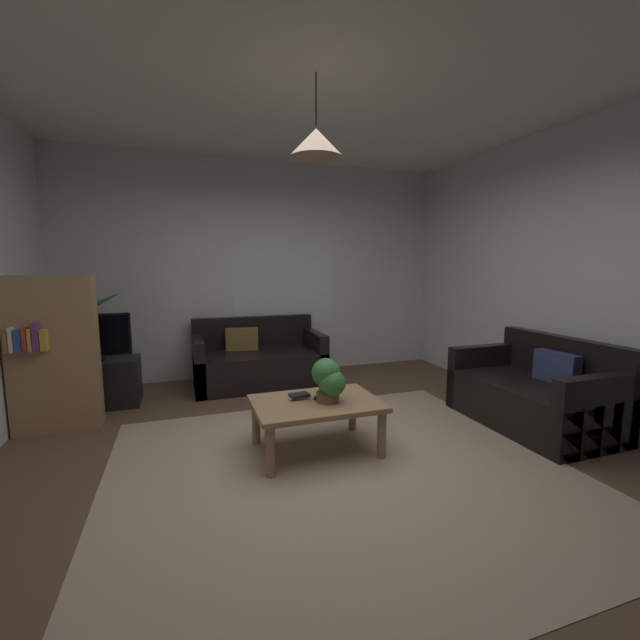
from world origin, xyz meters
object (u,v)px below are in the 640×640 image
object	(u,v)px
remote_on_table_0	(324,398)
tv_stand	(94,384)
potted_plant_on_table	(329,379)
book_on_table_1	(299,395)
book_on_table_0	(298,397)
potted_palm_corner	(80,345)
pendant_lamp	(316,143)
tv	(90,337)
couch_under_window	(258,363)
coffee_table	(316,409)
bookshelf_corner	(53,354)
couch_right_side	(534,396)

from	to	relation	value
remote_on_table_0	tv_stand	bearing A→B (deg)	-110.07
potted_plant_on_table	tv_stand	bearing A→B (deg)	138.15
book_on_table_1	tv_stand	distance (m)	2.43
book_on_table_0	potted_palm_corner	bearing A→B (deg)	133.82
book_on_table_0	pendant_lamp	distance (m)	1.96
tv	pendant_lamp	distance (m)	3.03
remote_on_table_0	tv	bearing A→B (deg)	-109.71
couch_under_window	coffee_table	size ratio (longest dim) A/B	1.57
bookshelf_corner	book_on_table_1	bearing A→B (deg)	-28.37
coffee_table	pendant_lamp	bearing A→B (deg)	-45.00
coffee_table	book_on_table_1	distance (m)	0.18
potted_palm_corner	bookshelf_corner	world-z (taller)	bookshelf_corner
book_on_table_1	bookshelf_corner	xyz separation A→B (m)	(-1.97, 1.06, 0.26)
book_on_table_1	bookshelf_corner	size ratio (longest dim) A/B	0.11
book_on_table_1	remote_on_table_0	xyz separation A→B (m)	(0.18, -0.09, -0.02)
potted_plant_on_table	tv	world-z (taller)	tv
couch_under_window	bookshelf_corner	size ratio (longest dim) A/B	1.12
book_on_table_0	tv	world-z (taller)	tv
couch_under_window	potted_plant_on_table	world-z (taller)	couch_under_window
book_on_table_1	couch_under_window	bearing A→B (deg)	89.64
remote_on_table_0	bookshelf_corner	size ratio (longest dim) A/B	0.11
coffee_table	book_on_table_1	bearing A→B (deg)	138.95
book_on_table_1	tv	bearing A→B (deg)	137.77
couch_under_window	remote_on_table_0	distance (m)	2.01
couch_right_side	book_on_table_1	size ratio (longest dim) A/B	8.76
remote_on_table_0	bookshelf_corner	xyz separation A→B (m)	(-2.15, 1.15, 0.28)
couch_under_window	tv_stand	world-z (taller)	couch_under_window
bookshelf_corner	potted_plant_on_table	bearing A→B (deg)	-28.95
couch_under_window	potted_plant_on_table	xyz separation A→B (m)	(0.19, -2.04, 0.32)
book_on_table_1	remote_on_table_0	world-z (taller)	book_on_table_1
couch_under_window	pendant_lamp	size ratio (longest dim) A/B	2.67
book_on_table_0	remote_on_table_0	size ratio (longest dim) A/B	0.95
tv	potted_palm_corner	distance (m)	0.49
coffee_table	potted_palm_corner	size ratio (longest dim) A/B	0.76
book_on_table_0	book_on_table_1	distance (m)	0.02
potted_plant_on_table	pendant_lamp	distance (m)	1.78
couch_under_window	remote_on_table_0	size ratio (longest dim) A/B	9.78
potted_plant_on_table	bookshelf_corner	size ratio (longest dim) A/B	0.25
coffee_table	tv_stand	xyz separation A→B (m)	(-1.90, 1.74, -0.10)
couch_right_side	tv	distance (m)	4.43
bookshelf_corner	tv_stand	bearing A→B (deg)	72.18
remote_on_table_0	tv_stand	size ratio (longest dim) A/B	0.18
couch_under_window	potted_plant_on_table	bearing A→B (deg)	-84.68
tv	bookshelf_corner	bearing A→B (deg)	-108.46
couch_under_window	tv_stand	xyz separation A→B (m)	(-1.79, -0.26, -0.02)
tv_stand	tv	size ratio (longest dim) A/B	1.14
potted_plant_on_table	pendant_lamp	world-z (taller)	pendant_lamp
couch_under_window	bookshelf_corner	xyz separation A→B (m)	(-1.98, -0.84, 0.43)
book_on_table_0	bookshelf_corner	xyz separation A→B (m)	(-1.96, 1.05, 0.28)
potted_palm_corner	book_on_table_0	bearing A→B (deg)	-46.18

